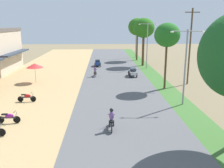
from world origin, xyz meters
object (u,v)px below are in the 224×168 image
at_px(median_tree_third, 144,28).
at_px(streetlamp_mid, 147,43).
at_px(median_tree_fourth, 138,27).
at_px(parked_motorbike_fourth, 9,117).
at_px(car_sedan_blue, 98,63).
at_px(utility_pole_near, 190,46).
at_px(vendor_umbrella, 35,65).
at_px(car_sedan_silver, 133,72).
at_px(motorbike_ahead_third, 95,71).
at_px(parked_motorbike_fifth, 27,97).
at_px(median_tree_second, 167,35).
at_px(streetlamp_near, 186,62).
at_px(motorbike_ahead_second, 111,119).
at_px(streetlamp_far, 136,36).

bearing_deg(median_tree_third, streetlamp_mid, -85.86).
bearing_deg(median_tree_fourth, parked_motorbike_fourth, -113.62).
xyz_separation_m(median_tree_fourth, car_sedan_blue, (-8.15, -7.50, -6.16)).
bearing_deg(utility_pole_near, vendor_umbrella, 175.88).
bearing_deg(median_tree_fourth, car_sedan_silver, -99.96).
height_order(utility_pole_near, car_sedan_silver, utility_pole_near).
xyz_separation_m(parked_motorbike_fourth, motorbike_ahead_third, (6.20, 16.95, 0.30)).
bearing_deg(motorbike_ahead_third, parked_motorbike_fifth, -118.92).
bearing_deg(median_tree_second, streetlamp_mid, 88.92).
bearing_deg(parked_motorbike_fourth, motorbike_ahead_third, 69.90).
distance_m(median_tree_second, car_sedan_blue, 18.72).
distance_m(streetlamp_near, motorbike_ahead_second, 9.49).
relative_size(median_tree_third, car_sedan_blue, 3.77).
relative_size(parked_motorbike_fifth, streetlamp_near, 0.26).
height_order(median_tree_second, median_tree_third, median_tree_third).
bearing_deg(utility_pole_near, parked_motorbike_fourth, -146.16).
xyz_separation_m(median_tree_second, streetlamp_near, (0.26, -5.97, -2.12)).
relative_size(parked_motorbike_fourth, median_tree_third, 0.21).
bearing_deg(motorbike_ahead_second, vendor_umbrella, 121.77).
height_order(vendor_umbrella, motorbike_ahead_third, vendor_umbrella).
height_order(parked_motorbike_fourth, streetlamp_far, streetlamp_far).
bearing_deg(motorbike_ahead_third, utility_pole_near, -21.72).
bearing_deg(car_sedan_blue, median_tree_third, 3.60).
bearing_deg(median_tree_third, motorbike_ahead_second, -103.75).
height_order(median_tree_third, median_tree_fourth, median_tree_fourth).
bearing_deg(median_tree_second, motorbike_ahead_second, -120.56).
height_order(parked_motorbike_fifth, streetlamp_far, streetlamp_far).
bearing_deg(motorbike_ahead_second, utility_pole_near, 53.09).
relative_size(car_sedan_blue, motorbike_ahead_third, 1.26).
height_order(median_tree_second, streetlamp_near, median_tree_second).
distance_m(median_tree_third, car_sedan_blue, 10.24).
height_order(streetlamp_near, car_sedan_silver, streetlamp_near).
bearing_deg(parked_motorbike_fifth, utility_pole_near, 20.35).
bearing_deg(streetlamp_mid, car_sedan_silver, -115.72).
relative_size(car_sedan_silver, motorbike_ahead_second, 1.26).
bearing_deg(streetlamp_mid, parked_motorbike_fourth, -122.33).
bearing_deg(motorbike_ahead_third, streetlamp_near, -56.20).
bearing_deg(utility_pole_near, streetlamp_far, 97.33).
bearing_deg(utility_pole_near, streetlamp_mid, 106.06).
bearing_deg(median_tree_second, parked_motorbike_fourth, -145.85).
height_order(vendor_umbrella, streetlamp_mid, streetlamp_mid).
bearing_deg(streetlamp_near, median_tree_fourth, 90.64).
distance_m(median_tree_second, utility_pole_near, 4.41).
bearing_deg(vendor_umbrella, car_sedan_silver, 13.94).
relative_size(streetlamp_far, motorbike_ahead_third, 4.65).
bearing_deg(utility_pole_near, median_tree_fourth, 99.67).
distance_m(median_tree_second, motorbike_ahead_third, 12.24).
bearing_deg(streetlamp_far, car_sedan_silver, -98.82).
distance_m(parked_motorbike_fourth, motorbike_ahead_second, 8.03).
bearing_deg(utility_pole_near, motorbike_ahead_third, 158.28).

